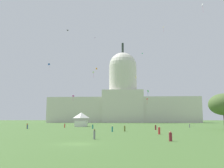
{
  "coord_description": "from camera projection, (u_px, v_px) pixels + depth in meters",
  "views": [
    {
      "loc": [
        6.8,
        -32.06,
        3.3
      ],
      "look_at": [
        -1.9,
        95.41,
        21.38
      ],
      "focal_mm": 39.01,
      "sensor_mm": 36.0,
      "label": 1
    }
  ],
  "objects": [
    {
      "name": "kite_black_high",
      "position": [
        67.0,
        31.0,
        108.76
      ],
      "size": [
        1.34,
        1.32,
        0.27
      ],
      "rotation": [
        0.0,
        0.0,
        5.54
      ],
      "color": "black"
    },
    {
      "name": "kite_yellow_high",
      "position": [
        163.0,
        28.0,
        147.46
      ],
      "size": [
        0.22,
        0.91,
        3.8
      ],
      "rotation": [
        0.0,
        0.0,
        0.79
      ],
      "color": "yellow"
    },
    {
      "name": "kite_blue_mid",
      "position": [
        49.0,
        65.0,
        136.07
      ],
      "size": [
        1.06,
        0.75,
        3.77
      ],
      "rotation": [
        0.0,
        0.0,
        2.68
      ],
      "color": "blue"
    },
    {
      "name": "ground_plane",
      "position": [
        77.0,
        144.0,
        31.67
      ],
      "size": [
        800.0,
        800.0,
        0.0
      ],
      "primitive_type": "plane",
      "color": "#42662D"
    },
    {
      "name": "kite_orange_high",
      "position": [
        96.0,
        69.0,
        164.07
      ],
      "size": [
        1.16,
        1.16,
        1.1
      ],
      "rotation": [
        0.0,
        0.0,
        2.37
      ],
      "color": "orange"
    },
    {
      "name": "kite_cyan_mid",
      "position": [
        143.0,
        54.0,
        114.47
      ],
      "size": [
        0.94,
        1.59,
        0.28
      ],
      "rotation": [
        0.0,
        0.0,
        1.42
      ],
      "color": "#33BCDB"
    },
    {
      "name": "person_orange_edge_east",
      "position": [
        27.0,
        126.0,
        79.16
      ],
      "size": [
        0.54,
        0.54,
        1.74
      ],
      "rotation": [
        0.0,
        0.0,
        0.45
      ],
      "color": "orange",
      "rests_on": "ground_plane"
    },
    {
      "name": "person_maroon_edge_west",
      "position": [
        170.0,
        137.0,
        35.3
      ],
      "size": [
        0.64,
        0.64,
        1.48
      ],
      "rotation": [
        0.0,
        0.0,
        2.58
      ],
      "color": "maroon",
      "rests_on": "ground_plane"
    },
    {
      "name": "person_teal_front_left",
      "position": [
        93.0,
        126.0,
        77.94
      ],
      "size": [
        0.56,
        0.56,
        1.55
      ],
      "rotation": [
        0.0,
        0.0,
        0.58
      ],
      "color": "#1E757A",
      "rests_on": "ground_plane"
    },
    {
      "name": "kite_red_low",
      "position": [
        147.0,
        99.0,
        163.97
      ],
      "size": [
        0.98,
        0.95,
        3.63
      ],
      "rotation": [
        0.0,
        0.0,
        2.0
      ],
      "color": "red"
    },
    {
      "name": "person_grey_deep_crowd",
      "position": [
        94.0,
        135.0,
        38.53
      ],
      "size": [
        0.33,
        0.33,
        1.61
      ],
      "rotation": [
        0.0,
        0.0,
        3.13
      ],
      "color": "gray",
      "rests_on": "ground_plane"
    },
    {
      "name": "person_red_near_tree_east",
      "position": [
        159.0,
        131.0,
        50.81
      ],
      "size": [
        0.58,
        0.58,
        1.62
      ],
      "rotation": [
        0.0,
        0.0,
        1.22
      ],
      "color": "red",
      "rests_on": "ground_plane"
    },
    {
      "name": "tree_east_mid",
      "position": [
        224.0,
        104.0,
        75.2
      ],
      "size": [
        12.42,
        12.29,
        10.98
      ],
      "color": "#4C3823",
      "rests_on": "ground_plane"
    },
    {
      "name": "person_red_back_center",
      "position": [
        65.0,
        126.0,
        86.22
      ],
      "size": [
        0.46,
        0.46,
        1.55
      ],
      "rotation": [
        0.0,
        0.0,
        5.43
      ],
      "color": "red",
      "rests_on": "ground_plane"
    },
    {
      "name": "person_grey_near_tree_west",
      "position": [
        189.0,
        126.0,
        86.97
      ],
      "size": [
        0.44,
        0.44,
        1.52
      ],
      "rotation": [
        0.0,
        0.0,
        1.98
      ],
      "color": "gray",
      "rests_on": "ground_plane"
    },
    {
      "name": "person_teal_back_left",
      "position": [
        112.0,
        129.0,
        59.84
      ],
      "size": [
        0.48,
        0.48,
        1.51
      ],
      "rotation": [
        0.0,
        0.0,
        0.6
      ],
      "color": "#1E757A",
      "rests_on": "ground_plane"
    },
    {
      "name": "kite_lime_high",
      "position": [
        93.0,
        72.0,
        173.13
      ],
      "size": [
        0.96,
        0.92,
        4.28
      ],
      "rotation": [
        0.0,
        0.0,
        5.07
      ],
      "color": "#8CD133"
    },
    {
      "name": "person_olive_front_right",
      "position": [
        125.0,
        129.0,
        61.88
      ],
      "size": [
        0.47,
        0.47,
        1.57
      ],
      "rotation": [
        0.0,
        0.0,
        6.04
      ],
      "color": "olive",
      "rests_on": "ground_plane"
    },
    {
      "name": "kite_gold_mid",
      "position": [
        136.0,
        77.0,
        111.03
      ],
      "size": [
        0.27,
        0.73,
        1.04
      ],
      "rotation": [
        0.0,
        0.0,
        0.91
      ],
      "color": "gold"
    },
    {
      "name": "kite_violet_high",
      "position": [
        95.0,
        38.0,
        150.11
      ],
      "size": [
        1.17,
        1.42,
        0.26
      ],
      "rotation": [
        0.0,
        0.0,
        2.08
      ],
      "color": "purple"
    },
    {
      "name": "kite_green_low",
      "position": [
        148.0,
        92.0,
        77.74
      ],
      "size": [
        0.43,
        0.69,
        2.01
      ],
      "rotation": [
        0.0,
        0.0,
        1.29
      ],
      "color": "green"
    },
    {
      "name": "event_tent",
      "position": [
        81.0,
        119.0,
        98.53
      ],
      "size": [
        5.05,
        5.24,
        5.64
      ],
      "rotation": [
        0.0,
        0.0,
        0.03
      ],
      "color": "white",
      "rests_on": "ground_plane"
    },
    {
      "name": "person_maroon_aisle_center",
      "position": [
        156.0,
        127.0,
        70.03
      ],
      "size": [
        0.63,
        0.63,
        1.53
      ],
      "rotation": [
        0.0,
        0.0,
        5.55
      ],
      "color": "maroon",
      "rests_on": "ground_plane"
    },
    {
      "name": "kite_white_high",
      "position": [
        202.0,
        5.0,
        100.0
      ],
      "size": [
        0.43,
        1.02,
        4.14
      ],
      "rotation": [
        0.0,
        0.0,
        4.02
      ],
      "color": "white"
    },
    {
      "name": "person_denim_lawn_far_left",
      "position": [
        27.0,
        127.0,
        75.99
      ],
      "size": [
        0.37,
        0.37,
        1.5
      ],
      "rotation": [
        0.0,
        0.0,
        6.27
      ],
      "color": "#3D5684",
      "rests_on": "ground_plane"
    },
    {
      "name": "kite_magenta_low",
      "position": [
        73.0,
        96.0,
        141.05
      ],
      "size": [
        0.94,
        0.94,
        3.0
      ],
      "rotation": [
        0.0,
        0.0,
        1.18
      ],
      "color": "#D1339E"
    },
    {
      "name": "capitol_building",
      "position": [
        123.0,
        101.0,
        193.16
      ],
      "size": [
        116.48,
        24.27,
        64.58
      ],
      "color": "beige",
      "rests_on": "ground_plane"
    }
  ]
}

